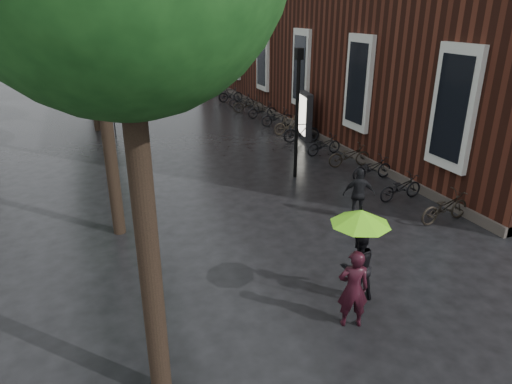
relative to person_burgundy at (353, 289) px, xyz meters
name	(u,v)px	position (x,y,z in m)	size (l,w,h in m)	color
ground	(409,369)	(0.30, -1.39, -0.81)	(120.00, 120.00, 0.00)	black
brick_building	(353,2)	(10.77, 18.07, 5.19)	(10.20, 33.20, 12.00)	#38160F
person_burgundy	(353,289)	(0.00, 0.00, 0.00)	(0.59, 0.39, 1.61)	black
person_black	(357,266)	(0.55, 0.72, -0.03)	(0.76, 0.59, 1.55)	black
lime_umbrella	(361,217)	(0.31, 0.42, 1.25)	(1.16, 1.16, 1.70)	black
pedestrian_walking	(359,194)	(2.74, 4.08, -0.04)	(0.90, 0.37, 1.53)	black
parked_bicycles	(297,129)	(4.87, 12.65, -0.36)	(2.10, 19.88, 1.02)	black
ad_lightbox	(305,116)	(5.23, 12.58, 0.26)	(0.32, 1.41, 2.12)	black
lamp_post	(297,102)	(2.56, 7.91, 1.91)	(0.23, 0.23, 4.47)	black
cycle_sign	(112,98)	(-2.98, 16.13, 1.00)	(0.14, 0.50, 2.74)	#262628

